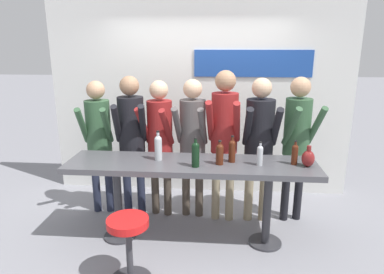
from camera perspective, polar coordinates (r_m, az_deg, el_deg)
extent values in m
plane|color=gray|center=(4.02, -0.12, -16.75)|extent=(40.00, 40.00, 0.00)
cube|color=silver|center=(4.90, 1.30, 6.43)|extent=(4.24, 0.10, 2.76)
cube|color=#1E479E|center=(4.80, 10.13, 11.97)|extent=(1.59, 0.02, 0.36)
cube|color=#4C4C51|center=(3.63, -0.12, -4.66)|extent=(2.64, 0.63, 0.06)
cylinder|color=#333338|center=(3.95, -12.24, -10.22)|extent=(0.09, 0.09, 0.87)
cylinder|color=#333338|center=(4.16, -11.88, -15.77)|extent=(0.36, 0.36, 0.02)
cylinder|color=#333338|center=(3.83, 12.43, -11.09)|extent=(0.09, 0.09, 0.87)
cylinder|color=#333338|center=(4.04, 12.05, -16.76)|extent=(0.36, 0.36, 0.02)
cylinder|color=#333338|center=(3.32, -10.41, -18.28)|extent=(0.06, 0.06, 0.58)
cylinder|color=red|center=(3.16, -10.67, -13.81)|extent=(0.37, 0.37, 0.07)
cylinder|color=#23283D|center=(4.63, -15.71, -7.18)|extent=(0.10, 0.10, 0.82)
cylinder|color=#23283D|center=(4.59, -13.69, -7.23)|extent=(0.10, 0.10, 0.82)
cylinder|color=#335638|center=(4.39, -15.35, 1.70)|extent=(0.33, 0.33, 0.65)
sphere|color=tan|center=(4.31, -15.78, 7.56)|extent=(0.22, 0.22, 0.22)
cylinder|color=#335638|center=(4.27, -17.78, 1.78)|extent=(0.11, 0.38, 0.49)
cylinder|color=#335638|center=(4.19, -14.01, 1.83)|extent=(0.11, 0.38, 0.49)
cylinder|color=#23283D|center=(4.44, -10.75, -7.62)|extent=(0.10, 0.10, 0.85)
cylinder|color=#23283D|center=(4.42, -8.52, -7.60)|extent=(0.10, 0.10, 0.85)
cylinder|color=black|center=(4.19, -10.10, 2.04)|extent=(0.36, 0.36, 0.67)
sphere|color=#9E7556|center=(4.11, -10.40, 8.42)|extent=(0.23, 0.23, 0.23)
cylinder|color=black|center=(4.04, -12.43, 2.11)|extent=(0.14, 0.40, 0.51)
cylinder|color=black|center=(4.01, -8.23, 2.22)|extent=(0.14, 0.40, 0.51)
cylinder|color=#473D33|center=(4.44, -6.17, -7.63)|extent=(0.10, 0.10, 0.82)
cylinder|color=#473D33|center=(4.38, -4.11, -7.88)|extent=(0.10, 0.10, 0.82)
cylinder|color=maroon|center=(4.17, -5.39, 1.62)|extent=(0.35, 0.35, 0.65)
sphere|color=#D6AD89|center=(4.09, -5.55, 7.83)|extent=(0.22, 0.22, 0.22)
cylinder|color=maroon|center=(4.07, -8.10, 1.87)|extent=(0.14, 0.39, 0.50)
cylinder|color=maroon|center=(3.97, -4.24, 1.63)|extent=(0.14, 0.39, 0.50)
cylinder|color=#473D33|center=(4.37, -1.01, -7.84)|extent=(0.10, 0.10, 0.83)
cylinder|color=#473D33|center=(4.34, 1.22, -8.01)|extent=(0.10, 0.10, 0.83)
cylinder|color=#514C4C|center=(4.12, 0.10, 1.67)|extent=(0.34, 0.34, 0.66)
sphere|color=#D6AD89|center=(4.03, 0.11, 8.04)|extent=(0.23, 0.23, 0.23)
cylinder|color=#514C4C|center=(3.98, -2.41, 1.89)|extent=(0.11, 0.39, 0.50)
cylinder|color=#514C4C|center=(3.93, 1.78, 1.70)|extent=(0.11, 0.39, 0.50)
cylinder|color=gray|center=(4.27, 4.00, -8.05)|extent=(0.10, 0.10, 0.89)
cylinder|color=gray|center=(4.26, 6.33, -8.17)|extent=(0.10, 0.10, 0.89)
cylinder|color=maroon|center=(4.02, 5.43, 2.34)|extent=(0.34, 0.34, 0.70)
sphere|color=#9E7556|center=(3.94, 5.61, 9.30)|extent=(0.24, 0.24, 0.24)
cylinder|color=maroon|center=(3.85, 3.05, 2.60)|extent=(0.11, 0.41, 0.53)
cylinder|color=maroon|center=(3.83, 7.47, 2.42)|extent=(0.11, 0.41, 0.53)
cylinder|color=gray|center=(4.30, 9.47, -8.34)|extent=(0.11, 0.11, 0.85)
cylinder|color=gray|center=(4.33, 11.91, -8.32)|extent=(0.11, 0.11, 0.85)
cylinder|color=black|center=(4.07, 11.22, 1.50)|extent=(0.34, 0.34, 0.67)
sphere|color=#D6AD89|center=(3.99, 11.57, 8.04)|extent=(0.23, 0.23, 0.23)
cylinder|color=black|center=(3.88, 9.28, 1.65)|extent=(0.09, 0.40, 0.51)
cylinder|color=black|center=(3.93, 13.87, 1.57)|extent=(0.09, 0.40, 0.51)
cylinder|color=black|center=(4.39, 15.35, -8.16)|extent=(0.10, 0.10, 0.85)
cylinder|color=black|center=(4.46, 17.36, -7.97)|extent=(0.10, 0.10, 0.85)
cylinder|color=#335638|center=(4.19, 17.14, 1.58)|extent=(0.36, 0.36, 0.67)
sphere|color=tan|center=(4.11, 17.66, 7.96)|extent=(0.23, 0.23, 0.23)
cylinder|color=#335638|center=(3.97, 16.25, 1.64)|extent=(0.15, 0.40, 0.51)
cylinder|color=#335638|center=(4.10, 19.96, 1.73)|extent=(0.15, 0.40, 0.51)
cylinder|color=#B7BCC1|center=(3.67, -5.63, -2.13)|extent=(0.08, 0.08, 0.23)
sphere|color=#B7BCC1|center=(3.64, -5.67, -0.43)|extent=(0.08, 0.08, 0.08)
cylinder|color=#B7BCC1|center=(3.63, -5.69, 0.18)|extent=(0.03, 0.03, 0.08)
cylinder|color=black|center=(3.61, -5.71, 0.92)|extent=(0.03, 0.03, 0.02)
cylinder|color=#4C1E0F|center=(3.54, 4.63, -3.17)|extent=(0.08, 0.08, 0.18)
sphere|color=#4C1E0F|center=(3.51, 4.66, -1.77)|extent=(0.08, 0.08, 0.08)
cylinder|color=#4C1E0F|center=(3.50, 4.67, -1.27)|extent=(0.03, 0.03, 0.06)
cylinder|color=black|center=(3.49, 4.69, -0.66)|extent=(0.03, 0.03, 0.01)
cylinder|color=black|center=(3.45, 0.59, -3.26)|extent=(0.08, 0.08, 0.22)
sphere|color=black|center=(3.42, 0.59, -1.53)|extent=(0.08, 0.08, 0.08)
cylinder|color=black|center=(3.41, 0.59, -0.91)|extent=(0.03, 0.03, 0.08)
cylinder|color=black|center=(3.40, 0.60, -0.16)|extent=(0.03, 0.03, 0.02)
cylinder|color=#B7BCC1|center=(3.57, 11.22, -3.29)|extent=(0.06, 0.06, 0.18)
sphere|color=#B7BCC1|center=(3.54, 11.30, -1.93)|extent=(0.06, 0.06, 0.06)
cylinder|color=#B7BCC1|center=(3.53, 11.33, -1.44)|extent=(0.02, 0.02, 0.06)
cylinder|color=black|center=(3.52, 11.36, -0.85)|extent=(0.03, 0.03, 0.01)
cylinder|color=#4C1E0F|center=(3.62, 6.67, -2.63)|extent=(0.07, 0.07, 0.20)
sphere|color=#4C1E0F|center=(3.59, 6.72, -1.10)|extent=(0.07, 0.07, 0.07)
cylinder|color=#4C1E0F|center=(3.58, 6.74, -0.55)|extent=(0.03, 0.03, 0.07)
cylinder|color=black|center=(3.57, 6.76, 0.12)|extent=(0.03, 0.03, 0.01)
cylinder|color=#4C1E0F|center=(3.68, 16.73, -3.06)|extent=(0.06, 0.06, 0.18)
sphere|color=#4C1E0F|center=(3.65, 16.83, -1.71)|extent=(0.06, 0.06, 0.06)
cylinder|color=#4C1E0F|center=(3.64, 16.87, -1.23)|extent=(0.02, 0.02, 0.06)
cylinder|color=black|center=(3.63, 16.92, -0.65)|extent=(0.03, 0.03, 0.01)
ellipsoid|color=maroon|center=(3.66, 18.78, -3.42)|extent=(0.13, 0.13, 0.17)
cylinder|color=maroon|center=(3.63, 18.93, -1.77)|extent=(0.04, 0.04, 0.05)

